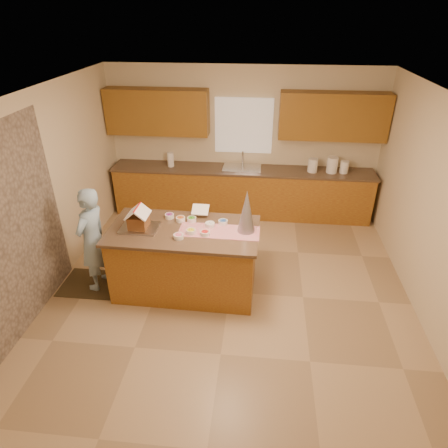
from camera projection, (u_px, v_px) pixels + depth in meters
The scene contains 28 objects.
floor at pixel (230, 292), 5.54m from camera, with size 5.50×5.50×0.00m, color tan.
ceiling at pixel (231, 97), 4.22m from camera, with size 5.50×5.50×0.00m, color silver.
wall_back at pixel (243, 141), 7.26m from camera, with size 5.50×5.50×0.00m, color beige.
wall_front at pixel (192, 401), 2.50m from camera, with size 5.50×5.50×0.00m, color beige.
wall_left at pixel (41, 199), 5.11m from camera, with size 5.50×5.50×0.00m, color beige.
wall_right at pixel (438, 218), 4.66m from camera, with size 5.50×5.50×0.00m, color beige.
stone_accent at pixel (9, 237), 4.46m from camera, with size 2.50×2.50×0.00m, color gray.
window_curtain at pixel (244, 126), 7.09m from camera, with size 1.05×0.03×1.00m, color white.
back_counter_base at pixel (241, 192), 7.45m from camera, with size 4.80×0.60×0.88m, color olive.
back_counter_top at pixel (242, 170), 7.22m from camera, with size 4.85×0.63×0.04m, color brown.
upper_cabinet_left at pixel (157, 112), 6.98m from camera, with size 1.85×0.35×0.80m, color brown.
upper_cabinet_right at pixel (333, 116), 6.70m from camera, with size 1.85×0.35×0.80m, color brown.
sink at pixel (242, 170), 7.23m from camera, with size 0.70×0.45×0.12m, color silver.
faucet at pixel (243, 158), 7.30m from camera, with size 0.03×0.03×0.28m, color silver.
island_base at pixel (185, 261), 5.41m from camera, with size 1.91×0.95×0.93m, color olive.
island_top at pixel (184, 231), 5.17m from camera, with size 1.99×1.04×0.04m, color brown.
table_runner at pixel (219, 231), 5.11m from camera, with size 1.06×0.38×0.01m, color #B10C28.
baking_tray at pixel (139, 228), 5.17m from camera, with size 0.49×0.36×0.03m, color silver.
cookbook at pixel (200, 210), 5.44m from camera, with size 0.23×0.02×0.19m, color white.
tinsel_tree at pixel (247, 211), 4.97m from camera, with size 0.23×0.23×0.58m, color silver.
rug at pixel (98, 284), 5.70m from camera, with size 1.03×0.67×0.01m, color black.
boy at pixel (93, 240), 5.32m from camera, with size 0.55×0.36×1.51m, color #8EB0CA.
canister_a at pixel (313, 165), 7.04m from camera, with size 0.18×0.18×0.24m, color white.
canister_b at pixel (332, 165), 7.00m from camera, with size 0.20×0.20×0.29m, color white.
canister_c at pixel (344, 167), 7.00m from camera, with size 0.15×0.15×0.22m, color white.
paper_towel at pixel (171, 160), 7.27m from camera, with size 0.12×0.12×0.26m, color white.
gingerbread_house at pixel (138, 220), 5.11m from camera, with size 0.30×0.30×0.30m.
candy_bowls at pixel (194, 225), 5.20m from camera, with size 0.89×0.66×0.06m.
Camera 1 is at (0.37, -4.34, 3.57)m, focal length 31.23 mm.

